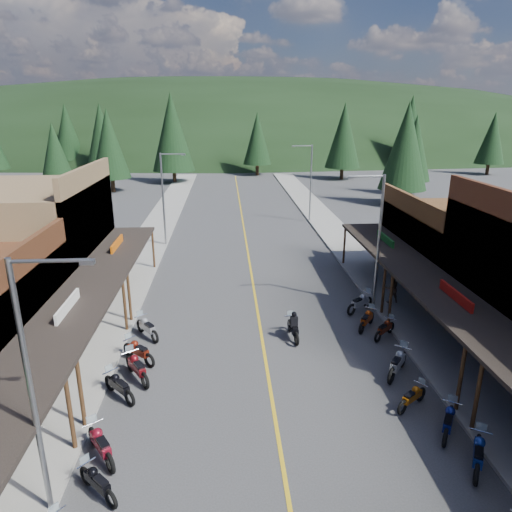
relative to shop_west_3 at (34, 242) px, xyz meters
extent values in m
plane|color=#38383A|center=(13.78, -11.30, -3.52)|extent=(220.00, 220.00, 0.00)
cube|color=gold|center=(13.78, 8.70, -3.51)|extent=(0.15, 90.00, 0.01)
cube|color=gray|center=(5.08, 8.70, -3.44)|extent=(3.40, 94.00, 0.15)
cube|color=gray|center=(22.48, 8.70, -3.44)|extent=(3.40, 94.00, 0.15)
cylinder|color=#472D19|center=(6.58, -14.70, -2.02)|extent=(0.16, 0.16, 3.00)
cube|color=#3F2111|center=(3.63, -9.60, -0.42)|extent=(0.30, 9.00, 6.20)
cube|color=black|center=(5.08, -9.60, -0.52)|extent=(3.20, 9.00, 0.18)
cylinder|color=#472D19|center=(6.58, -13.50, -2.02)|extent=(0.16, 0.16, 3.00)
cylinder|color=#472D19|center=(6.58, -5.70, -2.02)|extent=(0.16, 0.16, 3.00)
cube|color=silver|center=(5.08, -9.60, -0.32)|extent=(0.12, 3.00, 0.70)
cube|color=brown|center=(-0.22, 0.00, -0.02)|extent=(8.00, 10.20, 7.00)
cube|color=brown|center=(3.63, 0.00, 0.58)|extent=(0.30, 10.20, 8.20)
cube|color=black|center=(5.08, 0.00, -0.52)|extent=(3.20, 10.20, 0.18)
cylinder|color=#472D19|center=(6.58, -4.50, -2.02)|extent=(0.16, 0.16, 3.00)
cylinder|color=#472D19|center=(6.58, 4.50, -2.02)|extent=(0.16, 0.16, 3.00)
cube|color=#CC590C|center=(5.08, 0.00, -0.32)|extent=(0.12, 3.00, 0.70)
cylinder|color=#472D19|center=(20.98, -14.70, -2.02)|extent=(0.16, 0.16, 3.00)
cube|color=#562B19|center=(23.93, -9.60, 0.58)|extent=(0.30, 9.00, 8.20)
cube|color=black|center=(22.48, -9.60, -0.52)|extent=(3.20, 9.00, 0.18)
cylinder|color=#472D19|center=(20.98, -13.50, -2.02)|extent=(0.16, 0.16, 3.00)
cylinder|color=#472D19|center=(20.98, -5.70, -2.02)|extent=(0.16, 0.16, 3.00)
cube|color=#B2140F|center=(22.48, -9.60, -0.32)|extent=(0.12, 3.00, 0.70)
cube|color=#4C2D16|center=(27.78, 0.00, -1.02)|extent=(8.00, 10.20, 5.00)
cube|color=#4C2D16|center=(23.93, 0.00, -0.42)|extent=(0.30, 10.20, 6.20)
cube|color=black|center=(22.48, 0.00, -0.52)|extent=(3.20, 10.20, 0.18)
cylinder|color=#472D19|center=(20.98, -4.50, -2.02)|extent=(0.16, 0.16, 3.00)
cylinder|color=#472D19|center=(20.98, 4.50, -2.02)|extent=(0.16, 0.16, 3.00)
cube|color=#14591E|center=(22.48, 0.00, -0.32)|extent=(0.12, 3.00, 0.70)
cylinder|color=gray|center=(6.68, -17.30, 0.48)|extent=(0.16, 0.16, 8.00)
cylinder|color=gray|center=(7.68, -17.30, 4.38)|extent=(2.00, 0.10, 0.10)
cube|color=gray|center=(8.58, -17.30, 4.33)|extent=(0.35, 0.18, 0.12)
cylinder|color=gray|center=(6.68, 10.70, 0.48)|extent=(0.16, 0.16, 8.00)
cylinder|color=gray|center=(7.68, 10.70, 4.38)|extent=(2.00, 0.10, 0.10)
cube|color=gray|center=(8.58, 10.70, 4.33)|extent=(0.35, 0.18, 0.12)
cylinder|color=gray|center=(20.88, -3.30, 0.48)|extent=(0.16, 0.16, 8.00)
cylinder|color=gray|center=(19.88, -3.30, 4.38)|extent=(2.00, 0.10, 0.10)
cube|color=gray|center=(18.98, -3.30, 4.33)|extent=(0.35, 0.18, 0.12)
cylinder|color=gray|center=(20.88, 18.70, 0.48)|extent=(0.16, 0.16, 8.00)
cylinder|color=gray|center=(19.88, 18.70, 4.38)|extent=(2.00, 0.10, 0.10)
cube|color=gray|center=(18.98, 18.70, 4.33)|extent=(0.35, 0.18, 0.12)
ellipsoid|color=black|center=(13.78, 123.70, -3.52)|extent=(310.00, 140.00, 60.00)
cylinder|color=black|center=(-10.22, 58.70, -2.52)|extent=(0.60, 0.60, 2.00)
cone|color=black|center=(-10.22, 58.70, 3.73)|extent=(5.88, 5.88, 10.50)
cylinder|color=black|center=(3.78, 46.70, -2.52)|extent=(0.60, 0.60, 2.00)
cone|color=black|center=(3.78, 46.70, 4.48)|extent=(6.72, 6.72, 12.00)
cylinder|color=black|center=(17.78, 54.70, -2.52)|extent=(0.60, 0.60, 2.00)
cone|color=black|center=(17.78, 54.70, 2.98)|extent=(5.04, 5.04, 9.00)
cylinder|color=black|center=(31.78, 48.70, -2.52)|extent=(0.60, 0.60, 2.00)
cone|color=black|center=(31.78, 48.70, 3.73)|extent=(5.88, 5.88, 10.50)
cylinder|color=black|center=(47.78, 60.70, -2.52)|extent=(0.60, 0.60, 2.00)
cone|color=black|center=(47.78, 60.70, 4.48)|extent=(6.72, 6.72, 12.00)
cylinder|color=black|center=(59.78, 52.70, -2.52)|extent=(0.60, 0.60, 2.00)
cone|color=black|center=(59.78, 52.70, 2.98)|extent=(5.04, 5.04, 9.00)
cylinder|color=black|center=(-18.22, 64.70, -2.52)|extent=(0.60, 0.60, 2.00)
cone|color=black|center=(-18.22, 64.70, 3.73)|extent=(5.88, 5.88, 10.50)
cylinder|color=black|center=(-8.22, 28.70, -2.52)|extent=(0.60, 0.60, 2.00)
cone|color=black|center=(-8.22, 28.70, 2.48)|extent=(4.48, 4.48, 8.00)
cylinder|color=black|center=(37.78, 33.70, -2.52)|extent=(0.60, 0.60, 2.00)
cone|color=black|center=(37.78, 33.70, 2.88)|extent=(4.93, 4.93, 8.80)
cylinder|color=black|center=(-4.22, 38.70, -2.52)|extent=(0.60, 0.60, 2.00)
cone|color=black|center=(-4.22, 38.70, 3.28)|extent=(5.38, 5.38, 9.60)
cylinder|color=black|center=(33.78, 26.70, -2.52)|extent=(0.60, 0.60, 2.00)
cone|color=black|center=(33.78, 26.70, 3.68)|extent=(5.82, 5.82, 10.40)
imported|color=#4D3C30|center=(22.00, -3.09, -2.46)|extent=(0.94, 0.61, 1.82)
camera|label=1|loc=(12.06, -28.26, 7.95)|focal=32.00mm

